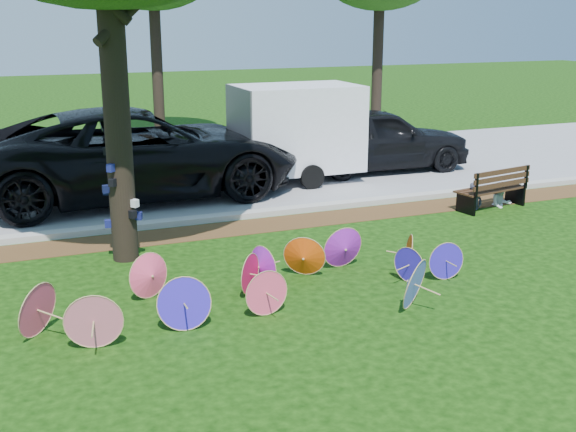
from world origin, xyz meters
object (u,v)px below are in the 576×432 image
at_px(black_van, 137,153).
at_px(person_right, 502,183).
at_px(cargo_trailer, 297,128).
at_px(person_left, 476,184).
at_px(dark_pickup, 376,139).
at_px(parasol_pile, 265,279).
at_px(park_bench, 490,188).

relative_size(black_van, person_right, 7.14).
bearing_deg(cargo_trailer, person_left, -57.59).
bearing_deg(dark_pickup, cargo_trailer, 101.21).
relative_size(parasol_pile, black_van, 0.93).
bearing_deg(black_van, person_left, -121.26).
relative_size(cargo_trailer, park_bench, 1.74).
relative_size(parasol_pile, cargo_trailer, 2.28).
height_order(park_bench, person_right, person_right).
bearing_deg(park_bench, dark_pickup, 84.68).
bearing_deg(person_right, parasol_pile, -146.80).
height_order(cargo_trailer, park_bench, cargo_trailer).
relative_size(cargo_trailer, person_right, 2.90).
relative_size(parasol_pile, person_left, 6.11).
distance_m(parasol_pile, dark_pickup, 9.70).
relative_size(person_left, person_right, 1.08).
distance_m(dark_pickup, park_bench, 4.48).
relative_size(black_van, park_bench, 4.28).
height_order(parasol_pile, dark_pickup, dark_pickup).
bearing_deg(dark_pickup, parasol_pile, 144.28).
height_order(person_left, person_right, person_left).
bearing_deg(cargo_trailer, dark_pickup, 8.80).
xyz_separation_m(parasol_pile, person_right, (6.75, 3.24, 0.17)).
height_order(parasol_pile, person_right, person_right).
relative_size(dark_pickup, cargo_trailer, 1.68).
bearing_deg(black_van, parasol_pile, -176.86).
bearing_deg(parasol_pile, dark_pickup, 52.02).
xyz_separation_m(black_van, dark_pickup, (6.52, 0.60, -0.17)).
xyz_separation_m(parasol_pile, person_left, (6.05, 3.24, 0.21)).
bearing_deg(black_van, park_bench, -120.32).
distance_m(cargo_trailer, park_bench, 5.07).
xyz_separation_m(dark_pickup, person_right, (0.79, -4.39, -0.34)).
distance_m(cargo_trailer, person_right, 5.22).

